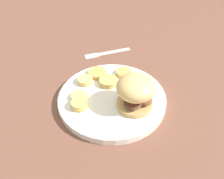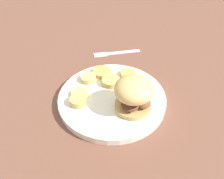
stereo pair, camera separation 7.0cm
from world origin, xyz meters
name	(u,v)px [view 1 (the left image)]	position (x,y,z in m)	size (l,w,h in m)	color
ground_plane	(112,102)	(0.00, 0.00, 0.00)	(4.00, 4.00, 0.00)	brown
dinner_plate	(112,99)	(0.00, 0.00, 0.01)	(0.30, 0.30, 0.02)	white
sandwich	(135,93)	(-0.07, 0.00, 0.07)	(0.10, 0.10, 0.09)	tan
potato_round_0	(79,104)	(0.05, 0.08, 0.03)	(0.04, 0.04, 0.02)	tan
potato_round_1	(85,80)	(0.10, -0.01, 0.03)	(0.04, 0.04, 0.01)	#DBB766
potato_round_2	(97,73)	(0.09, -0.06, 0.03)	(0.05, 0.05, 0.01)	tan
potato_round_3	(108,81)	(0.04, -0.04, 0.03)	(0.05, 0.05, 0.02)	tan
potato_round_4	(124,73)	(0.02, -0.10, 0.03)	(0.05, 0.05, 0.01)	tan
potato_round_5	(80,97)	(0.07, 0.05, 0.03)	(0.05, 0.05, 0.01)	#DBB766
fork	(107,53)	(0.13, -0.20, 0.00)	(0.12, 0.13, 0.00)	silver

